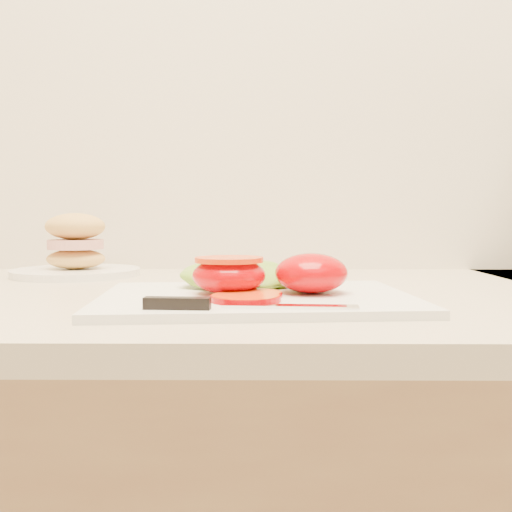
{
  "coord_description": "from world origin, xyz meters",
  "views": [
    {
      "loc": [
        -0.24,
        0.9,
        1.03
      ],
      "look_at": [
        -0.24,
        1.58,
        0.99
      ],
      "focal_mm": 40.0,
      "sensor_mm": 36.0,
      "label": 1
    }
  ],
  "objects": [
    {
      "name": "lettuce_leaf_1",
      "position": [
        -0.22,
        1.65,
        0.95
      ],
      "size": [
        0.13,
        0.13,
        0.02
      ],
      "primitive_type": "ellipsoid",
      "rotation": [
        0.0,
        0.0,
        0.69
      ],
      "color": "#89B32F",
      "rests_on": "cutting_board"
    },
    {
      "name": "tomato_slice_1",
      "position": [
        -0.24,
        1.55,
        0.94
      ],
      "size": [
        0.07,
        0.07,
        0.01
      ],
      "primitive_type": "cylinder",
      "color": "#E65312",
      "rests_on": "cutting_board"
    },
    {
      "name": "lettuce_leaf_0",
      "position": [
        -0.26,
        1.65,
        0.96
      ],
      "size": [
        0.18,
        0.14,
        0.03
      ],
      "primitive_type": "ellipsoid",
      "rotation": [
        0.0,
        0.0,
        0.22
      ],
      "color": "#89B32F",
      "rests_on": "cutting_board"
    },
    {
      "name": "tomato_half_dome",
      "position": [
        -0.17,
        1.58,
        0.96
      ],
      "size": [
        0.09,
        0.09,
        0.05
      ],
      "primitive_type": "ellipsoid",
      "color": "#CD0002",
      "rests_on": "cutting_board"
    },
    {
      "name": "tomato_slice_0",
      "position": [
        -0.25,
        1.51,
        0.94
      ],
      "size": [
        0.08,
        0.08,
        0.01
      ],
      "primitive_type": "cylinder",
      "color": "#E65312",
      "rests_on": "cutting_board"
    },
    {
      "name": "cutting_board",
      "position": [
        -0.24,
        1.57,
        0.94
      ],
      "size": [
        0.38,
        0.29,
        0.01
      ],
      "primitive_type": "cube",
      "rotation": [
        0.0,
        0.0,
        0.08
      ],
      "color": "silver",
      "rests_on": "counter"
    },
    {
      "name": "sandwich_plate",
      "position": [
        -0.55,
        1.87,
        0.97
      ],
      "size": [
        0.22,
        0.22,
        0.11
      ],
      "rotation": [
        0.0,
        0.0,
        -0.08
      ],
      "color": "white",
      "rests_on": "counter"
    },
    {
      "name": "knife",
      "position": [
        -0.27,
        1.46,
        0.94
      ],
      "size": [
        0.22,
        0.03,
        0.01
      ],
      "rotation": [
        0.0,
        0.0,
        -0.07
      ],
      "color": "silver",
      "rests_on": "cutting_board"
    },
    {
      "name": "tomato_half_cut",
      "position": [
        -0.27,
        1.57,
        0.96
      ],
      "size": [
        0.09,
        0.09,
        0.04
      ],
      "color": "#CD0002",
      "rests_on": "cutting_board"
    }
  ]
}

